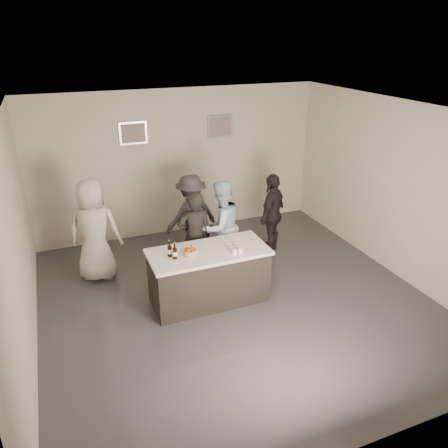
# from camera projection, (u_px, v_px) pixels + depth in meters

# --- Properties ---
(floor) EXTENTS (6.00, 6.00, 0.00)m
(floor) POSITION_uv_depth(u_px,v_px,m) (235.00, 300.00, 7.08)
(floor) COLOR #3D3D42
(floor) RESTS_ON ground
(ceiling) EXTENTS (6.00, 6.00, 0.00)m
(ceiling) POSITION_uv_depth(u_px,v_px,m) (238.00, 112.00, 5.86)
(ceiling) COLOR white
(wall_back) EXTENTS (6.00, 0.04, 3.00)m
(wall_back) POSITION_uv_depth(u_px,v_px,m) (179.00, 163.00, 9.02)
(wall_back) COLOR beige
(wall_back) RESTS_ON ground
(wall_front) EXTENTS (6.00, 0.04, 3.00)m
(wall_front) POSITION_uv_depth(u_px,v_px,m) (368.00, 335.00, 3.93)
(wall_front) COLOR beige
(wall_front) RESTS_ON ground
(wall_left) EXTENTS (0.04, 6.00, 3.00)m
(wall_left) POSITION_uv_depth(u_px,v_px,m) (16.00, 250.00, 5.46)
(wall_left) COLOR beige
(wall_left) RESTS_ON ground
(wall_right) EXTENTS (0.04, 6.00, 3.00)m
(wall_right) POSITION_uv_depth(u_px,v_px,m) (397.00, 190.00, 7.49)
(wall_right) COLOR beige
(wall_right) RESTS_ON ground
(picture_left) EXTENTS (0.54, 0.04, 0.44)m
(picture_left) POSITION_uv_depth(u_px,v_px,m) (133.00, 133.00, 8.40)
(picture_left) COLOR #B2B2B7
(picture_left) RESTS_ON wall_back
(picture_right) EXTENTS (0.54, 0.04, 0.44)m
(picture_right) POSITION_uv_depth(u_px,v_px,m) (220.00, 126.00, 9.01)
(picture_right) COLOR #B2B2B7
(picture_right) RESTS_ON wall_back
(bar_counter) EXTENTS (1.86, 0.86, 0.90)m
(bar_counter) POSITION_uv_depth(u_px,v_px,m) (209.00, 276.00, 6.92)
(bar_counter) COLOR white
(bar_counter) RESTS_ON ground
(cake) EXTENTS (0.20, 0.20, 0.07)m
(cake) POSITION_uv_depth(u_px,v_px,m) (190.00, 253.00, 6.59)
(cake) COLOR #F7A71A
(cake) RESTS_ON bar_counter
(beer_bottle_a) EXTENTS (0.07, 0.07, 0.26)m
(beer_bottle_a) POSITION_uv_depth(u_px,v_px,m) (170.00, 249.00, 6.51)
(beer_bottle_a) COLOR black
(beer_bottle_a) RESTS_ON bar_counter
(beer_bottle_b) EXTENTS (0.07, 0.07, 0.26)m
(beer_bottle_b) POSITION_uv_depth(u_px,v_px,m) (175.00, 251.00, 6.44)
(beer_bottle_b) COLOR black
(beer_bottle_b) RESTS_ON bar_counter
(tumbler_cluster) EXTENTS (0.19, 0.40, 0.08)m
(tumbler_cluster) POSITION_uv_depth(u_px,v_px,m) (233.00, 246.00, 6.78)
(tumbler_cluster) COLOR #C66212
(tumbler_cluster) RESTS_ON bar_counter
(candles) EXTENTS (0.24, 0.08, 0.01)m
(candles) POSITION_uv_depth(u_px,v_px,m) (200.00, 261.00, 6.43)
(candles) COLOR pink
(candles) RESTS_ON bar_counter
(person_main_black) EXTENTS (0.62, 0.43, 1.62)m
(person_main_black) POSITION_uv_depth(u_px,v_px,m) (195.00, 237.00, 7.38)
(person_main_black) COLOR black
(person_main_black) RESTS_ON ground
(person_main_blue) EXTENTS (0.99, 0.88, 1.70)m
(person_main_blue) POSITION_uv_depth(u_px,v_px,m) (221.00, 227.00, 7.66)
(person_main_blue) COLOR #B2DFE9
(person_main_blue) RESTS_ON ground
(person_guest_left) EXTENTS (1.04, 0.88, 1.82)m
(person_guest_left) POSITION_uv_depth(u_px,v_px,m) (94.00, 230.00, 7.40)
(person_guest_left) COLOR silver
(person_guest_left) RESTS_ON ground
(person_guest_right) EXTENTS (0.96, 0.89, 1.59)m
(person_guest_right) POSITION_uv_depth(u_px,v_px,m) (272.00, 213.00, 8.38)
(person_guest_right) COLOR black
(person_guest_right) RESTS_ON ground
(person_guest_back) EXTENTS (1.11, 0.74, 1.59)m
(person_guest_back) POSITION_uv_depth(u_px,v_px,m) (192.00, 215.00, 8.28)
(person_guest_back) COLOR #323039
(person_guest_back) RESTS_ON ground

